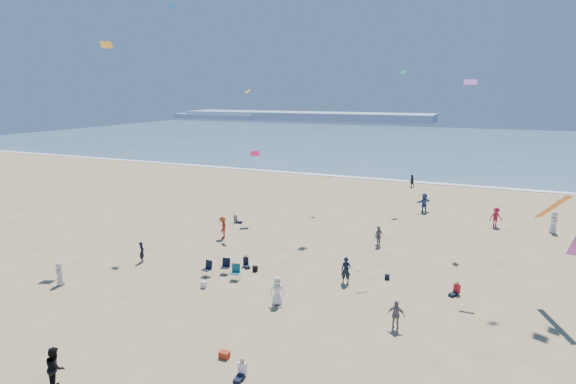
% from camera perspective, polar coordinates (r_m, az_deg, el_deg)
% --- Properties ---
extents(ground, '(220.00, 220.00, 0.00)m').
position_cam_1_polar(ground, '(22.29, -13.71, -19.12)').
color(ground, tan).
rests_on(ground, ground).
extents(ocean, '(220.00, 100.00, 0.06)m').
position_cam_1_polar(ocean, '(111.17, 17.08, 6.02)').
color(ocean, '#476B84').
rests_on(ocean, ground).
extents(surf_line, '(220.00, 1.20, 0.08)m').
position_cam_1_polar(surf_line, '(62.17, 11.84, 1.57)').
color(surf_line, white).
rests_on(surf_line, ground).
extents(headland_far, '(110.00, 20.00, 3.20)m').
position_cam_1_polar(headland_far, '(198.65, 2.02, 9.64)').
color(headland_far, '#7A8EA8').
rests_on(headland_far, ground).
extents(headland_near, '(40.00, 14.00, 2.00)m').
position_cam_1_polar(headland_near, '(212.12, -8.75, 9.52)').
color(headland_near, '#7A8EA8').
rests_on(headland_near, ground).
extents(standing_flyers, '(29.94, 46.53, 1.93)m').
position_cam_1_polar(standing_flyers, '(36.29, 10.36, -4.83)').
color(standing_flyers, '#355193').
rests_on(standing_flyers, ground).
extents(seated_group, '(20.18, 24.67, 0.84)m').
position_cam_1_polar(seated_group, '(26.85, -1.85, -12.01)').
color(seated_group, white).
rests_on(seated_group, ground).
extents(chair_cluster, '(2.71, 1.49, 1.00)m').
position_cam_1_polar(chair_cluster, '(29.46, -8.36, -9.68)').
color(chair_cluster, black).
rests_on(chair_cluster, ground).
extents(white_tote, '(0.35, 0.20, 0.40)m').
position_cam_1_polar(white_tote, '(28.20, -10.67, -11.47)').
color(white_tote, white).
rests_on(white_tote, ground).
extents(black_backpack, '(0.30, 0.22, 0.38)m').
position_cam_1_polar(black_backpack, '(30.13, -4.19, -9.69)').
color(black_backpack, black).
rests_on(black_backpack, ground).
extents(cooler, '(0.45, 0.30, 0.30)m').
position_cam_1_polar(cooler, '(21.44, -8.09, -19.79)').
color(cooler, '#AA2D18').
rests_on(cooler, ground).
extents(navy_bag, '(0.28, 0.18, 0.34)m').
position_cam_1_polar(navy_bag, '(29.53, 12.49, -10.48)').
color(navy_bag, black).
rests_on(navy_bag, ground).
extents(kites_aloft, '(38.73, 42.63, 29.74)m').
position_cam_1_polar(kites_aloft, '(26.88, 20.26, 16.78)').
color(kites_aloft, '#7F1C98').
rests_on(kites_aloft, ground).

